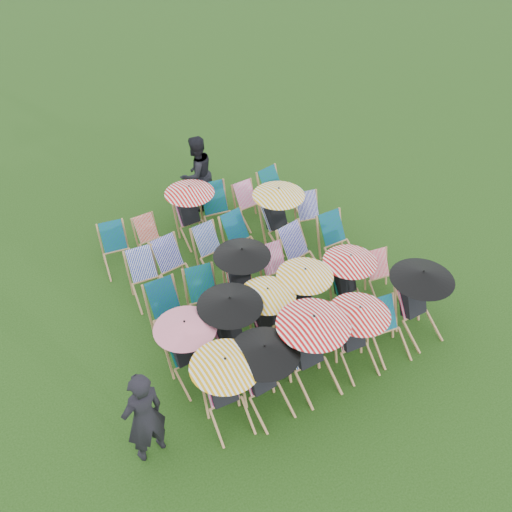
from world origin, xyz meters
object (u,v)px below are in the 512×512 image
deckchair_0 (227,390)px  person_left (144,417)px  person_rear (197,174)px  deckchair_5 (419,302)px  deckchair_29 (278,194)px

deckchair_0 → person_left: bearing=-178.3°
deckchair_0 → person_rear: 5.98m
deckchair_0 → person_rear: person_rear is taller
deckchair_0 → person_left: 1.32m
person_left → deckchair_5: bearing=167.3°
deckchair_29 → person_left: person_left is taller
deckchair_5 → deckchair_29: deckchair_5 is taller
deckchair_0 → person_left: (-1.30, 0.07, 0.21)m
person_left → person_rear: person_rear is taller
person_rear → deckchair_0: bearing=53.0°
deckchair_0 → deckchair_29: deckchair_0 is taller
deckchair_0 → deckchair_5: size_ratio=0.97×
deckchair_29 → deckchair_0: bearing=-141.7°
deckchair_5 → person_rear: size_ratio=0.73×
deckchair_0 → deckchair_5: deckchair_5 is taller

